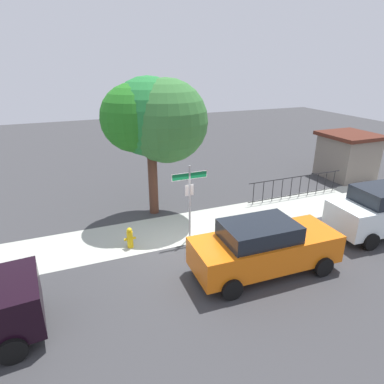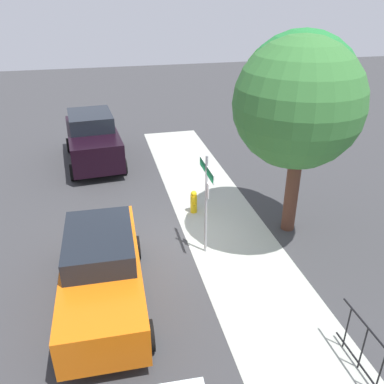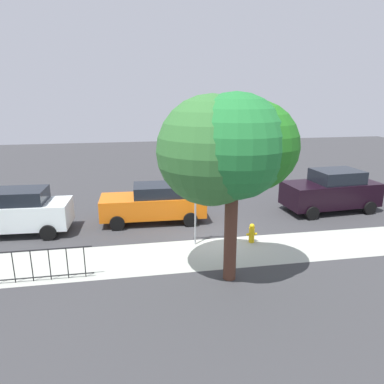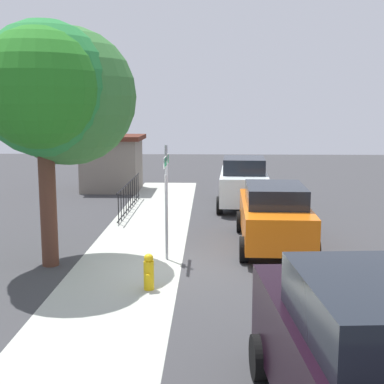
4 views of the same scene
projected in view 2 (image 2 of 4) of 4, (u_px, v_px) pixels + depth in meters
name	position (u px, v px, depth m)	size (l,w,h in m)	color
ground_plane	(187.00, 242.00, 11.77)	(60.00, 60.00, 0.00)	#38383A
sidewalk_strip	(254.00, 279.00, 10.30)	(24.00, 2.60, 0.00)	#AAAEA2
street_sign	(206.00, 189.00, 10.50)	(1.34, 0.07, 2.89)	#9EA0A5
shade_tree	(296.00, 96.00, 10.50)	(4.21, 3.56, 5.78)	#523124
car_black	(93.00, 139.00, 16.74)	(4.74, 2.45, 2.07)	black
car_orange	(102.00, 270.00, 9.21)	(4.72, 2.05, 1.74)	orange
fire_hydrant	(194.00, 202.00, 13.19)	(0.42, 0.22, 0.78)	yellow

